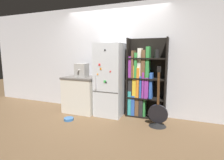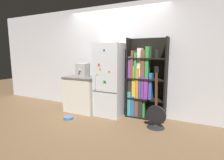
% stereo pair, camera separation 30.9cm
% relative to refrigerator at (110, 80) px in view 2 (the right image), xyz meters
% --- Properties ---
extents(ground_plane, '(16.00, 16.00, 0.00)m').
position_rel_refrigerator_xyz_m(ground_plane, '(0.00, -0.16, -0.84)').
color(ground_plane, brown).
extents(wall_back, '(8.00, 0.05, 2.60)m').
position_rel_refrigerator_xyz_m(wall_back, '(0.00, 0.32, 0.46)').
color(wall_back, silver).
rests_on(wall_back, ground_plane).
extents(refrigerator, '(0.62, 0.61, 1.68)m').
position_rel_refrigerator_xyz_m(refrigerator, '(0.00, 0.00, 0.00)').
color(refrigerator, silver).
rests_on(refrigerator, ground_plane).
extents(bookshelf, '(0.87, 0.30, 1.78)m').
position_rel_refrigerator_xyz_m(bookshelf, '(0.72, 0.16, -0.03)').
color(bookshelf, black).
rests_on(bookshelf, ground_plane).
extents(kitchen_counter, '(0.82, 0.66, 0.88)m').
position_rel_refrigerator_xyz_m(kitchen_counter, '(-0.75, -0.03, -0.40)').
color(kitchen_counter, beige).
rests_on(kitchen_counter, ground_plane).
extents(espresso_machine, '(0.29, 0.29, 0.33)m').
position_rel_refrigerator_xyz_m(espresso_machine, '(-0.72, -0.08, 0.20)').
color(espresso_machine, '#A5A39E').
rests_on(espresso_machine, kitchen_counter).
extents(guitar, '(0.39, 0.35, 1.21)m').
position_rel_refrigerator_xyz_m(guitar, '(1.15, -0.29, -0.67)').
color(guitar, black).
rests_on(guitar, ground_plane).
extents(pet_bowl, '(0.21, 0.21, 0.06)m').
position_rel_refrigerator_xyz_m(pet_bowl, '(-0.69, -0.70, -0.81)').
color(pet_bowl, '#3366A5').
rests_on(pet_bowl, ground_plane).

